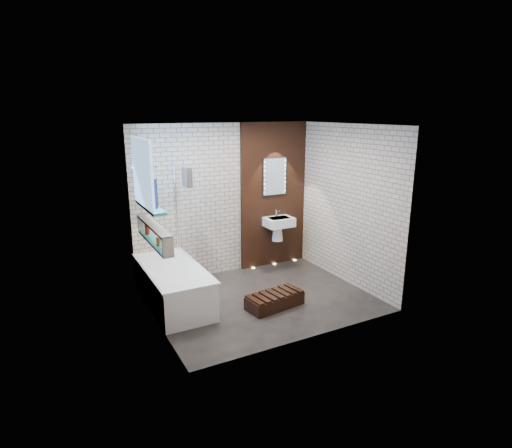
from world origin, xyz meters
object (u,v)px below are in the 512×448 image
washbasin (279,225)px  walnut_step (275,301)px  led_mirror (275,177)px  bathtub (173,285)px  bath_screen (184,212)px

washbasin → walnut_step: 1.81m
washbasin → led_mirror: (0.00, 0.16, 0.86)m
washbasin → led_mirror: led_mirror is taller
led_mirror → bathtub: bearing=-160.2°
walnut_step → washbasin: bearing=57.5°
led_mirror → walnut_step: (-0.90, -1.57, -1.56)m
led_mirror → walnut_step: led_mirror is taller
led_mirror → walnut_step: bearing=-119.8°
bath_screen → walnut_step: (0.92, -1.23, -1.19)m
bathtub → bath_screen: bath_screen is taller
led_mirror → walnut_step: 2.39m
bathtub → walnut_step: (1.28, -0.79, -0.20)m
bathtub → washbasin: 2.32m
led_mirror → washbasin: bearing=-90.0°
washbasin → bathtub: bearing=-164.0°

